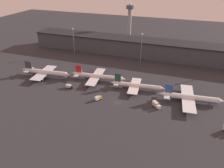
# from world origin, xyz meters

# --- Properties ---
(ground) EXTENTS (600.00, 600.00, 0.00)m
(ground) POSITION_xyz_m (0.00, 0.00, 0.00)
(ground) COLOR #2D2D33
(terminal_building) EXTENTS (250.21, 24.31, 17.43)m
(terminal_building) POSITION_xyz_m (0.00, 96.23, 8.77)
(terminal_building) COLOR #3D424C
(terminal_building) RESTS_ON ground
(airplane_0) EXTENTS (45.75, 30.80, 12.42)m
(airplane_0) POSITION_xyz_m (-71.01, 19.08, 3.76)
(airplane_0) COLOR silver
(airplane_0) RESTS_ON ground
(airplane_1) EXTENTS (47.61, 33.63, 11.49)m
(airplane_1) POSITION_xyz_m (-26.61, 27.85, 3.14)
(airplane_1) COLOR silver
(airplane_1) RESTS_ON ground
(airplane_2) EXTENTS (42.81, 26.73, 11.46)m
(airplane_2) POSITION_xyz_m (7.39, 23.08, 3.00)
(airplane_2) COLOR white
(airplane_2) RESTS_ON ground
(airplane_3) EXTENTS (44.49, 37.85, 11.60)m
(airplane_3) POSITION_xyz_m (46.55, 17.69, 3.42)
(airplane_3) COLOR white
(airplane_3) RESTS_ON ground
(service_vehicle_0) EXTENTS (6.22, 2.29, 2.85)m
(service_vehicle_0) POSITION_xyz_m (-41.67, 7.65, 1.63)
(service_vehicle_0) COLOR #282D38
(service_vehicle_0) RESTS_ON ground
(service_vehicle_1) EXTENTS (6.70, 6.70, 3.61)m
(service_vehicle_1) POSITION_xyz_m (25.73, 3.51, 2.00)
(service_vehicle_1) COLOR white
(service_vehicle_1) RESTS_ON ground
(service_vehicle_2) EXTENTS (4.31, 5.33, 3.05)m
(service_vehicle_2) POSITION_xyz_m (-14.33, -1.19, 1.71)
(service_vehicle_2) COLOR gold
(service_vehicle_2) RESTS_ON ground
(lamp_post_0) EXTENTS (1.80, 1.80, 27.33)m
(lamp_post_0) POSITION_xyz_m (-74.40, 77.99, 17.18)
(lamp_post_0) COLOR slate
(lamp_post_0) RESTS_ON ground
(lamp_post_1) EXTENTS (1.80, 1.80, 28.61)m
(lamp_post_1) POSITION_xyz_m (-1.64, 77.99, 17.88)
(lamp_post_1) COLOR slate
(lamp_post_1) RESTS_ON ground
(control_tower) EXTENTS (9.00, 9.00, 46.36)m
(control_tower) POSITION_xyz_m (-30.48, 139.90, 26.80)
(control_tower) COLOR #99999E
(control_tower) RESTS_ON ground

